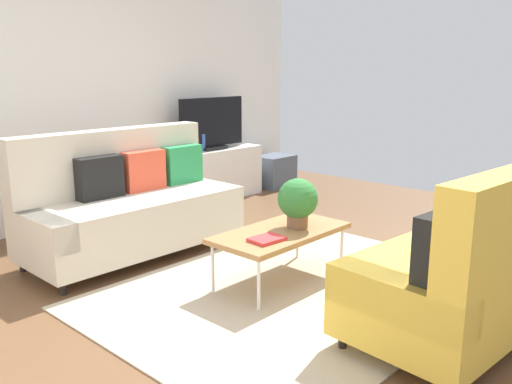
{
  "coord_description": "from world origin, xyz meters",
  "views": [
    {
      "loc": [
        -3.0,
        -2.51,
        1.63
      ],
      "look_at": [
        0.14,
        0.4,
        0.65
      ],
      "focal_mm": 37.91,
      "sensor_mm": 36.0,
      "label": 1
    }
  ],
  "objects_px": {
    "tv": "(212,124)",
    "vase_0": "(172,146)",
    "couch_green": "(482,262)",
    "storage_trunk": "(275,171)",
    "coffee_table": "(281,234)",
    "bottle_0": "(198,145)",
    "tv_console": "(212,174)",
    "vase_1": "(183,147)",
    "bottle_1": "(203,142)",
    "table_book_0": "(267,239)",
    "potted_plant": "(297,200)",
    "couch_beige": "(130,204)"
  },
  "relations": [
    {
      "from": "couch_beige",
      "to": "vase_0",
      "type": "xyz_separation_m",
      "value": [
        1.31,
        1.04,
        0.28
      ]
    },
    {
      "from": "potted_plant",
      "to": "vase_0",
      "type": "distance_m",
      "value": 2.63
    },
    {
      "from": "tv",
      "to": "vase_0",
      "type": "xyz_separation_m",
      "value": [
        -0.58,
        0.07,
        -0.22
      ]
    },
    {
      "from": "storage_trunk",
      "to": "bottle_0",
      "type": "xyz_separation_m",
      "value": [
        -1.36,
        0.06,
        0.5
      ]
    },
    {
      "from": "bottle_1",
      "to": "storage_trunk",
      "type": "bearing_deg",
      "value": -2.71
    },
    {
      "from": "vase_0",
      "to": "bottle_0",
      "type": "relative_size",
      "value": 1.16
    },
    {
      "from": "coffee_table",
      "to": "vase_0",
      "type": "height_order",
      "value": "vase_0"
    },
    {
      "from": "bottle_0",
      "to": "vase_1",
      "type": "bearing_deg",
      "value": 149.31
    },
    {
      "from": "tv",
      "to": "vase_1",
      "type": "bearing_deg",
      "value": 170.31
    },
    {
      "from": "tv_console",
      "to": "potted_plant",
      "type": "relative_size",
      "value": 3.6
    },
    {
      "from": "coffee_table",
      "to": "couch_green",
      "type": "bearing_deg",
      "value": -78.96
    },
    {
      "from": "coffee_table",
      "to": "tv",
      "type": "bearing_deg",
      "value": 57.81
    },
    {
      "from": "storage_trunk",
      "to": "bottle_0",
      "type": "bearing_deg",
      "value": 177.47
    },
    {
      "from": "coffee_table",
      "to": "bottle_1",
      "type": "xyz_separation_m",
      "value": [
        1.34,
        2.37,
        0.35
      ]
    },
    {
      "from": "couch_beige",
      "to": "couch_green",
      "type": "bearing_deg",
      "value": 103.69
    },
    {
      "from": "tv_console",
      "to": "tv",
      "type": "bearing_deg",
      "value": -90.0
    },
    {
      "from": "couch_green",
      "to": "storage_trunk",
      "type": "distance_m",
      "value": 4.41
    },
    {
      "from": "tv",
      "to": "storage_trunk",
      "type": "bearing_deg",
      "value": -4.16
    },
    {
      "from": "coffee_table",
      "to": "tv",
      "type": "relative_size",
      "value": 1.1
    },
    {
      "from": "couch_beige",
      "to": "coffee_table",
      "type": "bearing_deg",
      "value": 105.75
    },
    {
      "from": "vase_1",
      "to": "potted_plant",
      "type": "bearing_deg",
      "value": -110.8
    },
    {
      "from": "couch_green",
      "to": "table_book_0",
      "type": "distance_m",
      "value": 1.43
    },
    {
      "from": "tv_console",
      "to": "table_book_0",
      "type": "xyz_separation_m",
      "value": [
        -1.77,
        -2.51,
        0.11
      ]
    },
    {
      "from": "couch_green",
      "to": "bottle_0",
      "type": "height_order",
      "value": "couch_green"
    },
    {
      "from": "bottle_1",
      "to": "table_book_0",
      "type": "bearing_deg",
      "value": -123.02
    },
    {
      "from": "coffee_table",
      "to": "tv_console",
      "type": "distance_m",
      "value": 2.85
    },
    {
      "from": "vase_0",
      "to": "bottle_0",
      "type": "distance_m",
      "value": 0.33
    },
    {
      "from": "table_book_0",
      "to": "vase_1",
      "type": "bearing_deg",
      "value": 61.97
    },
    {
      "from": "bottle_0",
      "to": "couch_beige",
      "type": "bearing_deg",
      "value": -149.81
    },
    {
      "from": "potted_plant",
      "to": "tv",
      "type": "bearing_deg",
      "value": 60.79
    },
    {
      "from": "tv",
      "to": "storage_trunk",
      "type": "distance_m",
      "value": 1.32
    },
    {
      "from": "couch_green",
      "to": "bottle_1",
      "type": "xyz_separation_m",
      "value": [
        1.06,
        3.79,
        0.3
      ]
    },
    {
      "from": "tv",
      "to": "bottle_1",
      "type": "bearing_deg",
      "value": -173.2
    },
    {
      "from": "tv",
      "to": "vase_0",
      "type": "height_order",
      "value": "tv"
    },
    {
      "from": "potted_plant",
      "to": "tv_console",
      "type": "bearing_deg",
      "value": 60.99
    },
    {
      "from": "potted_plant",
      "to": "bottle_1",
      "type": "bearing_deg",
      "value": 63.7
    },
    {
      "from": "storage_trunk",
      "to": "vase_1",
      "type": "relative_size",
      "value": 3.94
    },
    {
      "from": "couch_green",
      "to": "bottle_1",
      "type": "height_order",
      "value": "couch_green"
    },
    {
      "from": "vase_1",
      "to": "tv_console",
      "type": "bearing_deg",
      "value": -6.96
    },
    {
      "from": "tv",
      "to": "bottle_0",
      "type": "bearing_deg",
      "value": -175.57
    },
    {
      "from": "vase_1",
      "to": "bottle_1",
      "type": "relative_size",
      "value": 0.63
    },
    {
      "from": "tv_console",
      "to": "table_book_0",
      "type": "height_order",
      "value": "tv_console"
    },
    {
      "from": "couch_beige",
      "to": "tv_console",
      "type": "bearing_deg",
      "value": -151.82
    },
    {
      "from": "coffee_table",
      "to": "bottle_0",
      "type": "xyz_separation_m",
      "value": [
        1.25,
        2.37,
        0.33
      ]
    },
    {
      "from": "tv_console",
      "to": "bottle_1",
      "type": "xyz_separation_m",
      "value": [
        -0.17,
        -0.04,
        0.42
      ]
    },
    {
      "from": "couch_green",
      "to": "vase_0",
      "type": "distance_m",
      "value": 3.95
    },
    {
      "from": "tv_console",
      "to": "vase_1",
      "type": "height_order",
      "value": "vase_1"
    },
    {
      "from": "couch_beige",
      "to": "bottle_1",
      "type": "height_order",
      "value": "couch_beige"
    },
    {
      "from": "coffee_table",
      "to": "table_book_0",
      "type": "distance_m",
      "value": 0.28
    },
    {
      "from": "couch_green",
      "to": "table_book_0",
      "type": "bearing_deg",
      "value": 116.67
    }
  ]
}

